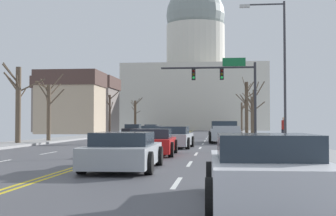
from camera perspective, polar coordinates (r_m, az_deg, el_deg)
name	(u,v)px	position (r m, az deg, el deg)	size (l,w,h in m)	color
ground	(134,149)	(25.20, -4.21, -5.04)	(20.00, 180.00, 0.20)	#4C4C51
signal_gantry	(228,81)	(38.97, 7.34, 3.27)	(7.91, 0.41, 6.70)	#28282D
street_lamp_right	(279,60)	(26.62, 13.37, 5.76)	(2.53, 0.24, 8.04)	#333338
capitol_building	(196,76)	(98.96, 3.39, 3.90)	(28.80, 18.59, 32.95)	beige
pickup_truck_near_00	(224,133)	(34.15, 6.91, -3.03)	(2.38, 5.35, 1.57)	#ADB2B7
sedan_near_01	(173,138)	(26.74, 0.66, -3.66)	(2.24, 4.27, 1.23)	#9EA3A8
sedan_near_02	(152,143)	(20.81, -1.96, -4.26)	(2.19, 4.50, 1.16)	#B71414
sedan_near_03	(124,151)	(14.39, -5.43, -5.31)	(2.18, 4.58, 1.14)	#9EA3A8
sedan_near_04	(265,172)	(8.19, 11.75, -7.68)	(2.07, 4.50, 1.23)	silver
sedan_oncoming_00	(151,132)	(45.39, -2.04, -2.96)	(2.14, 4.68, 1.17)	silver
sedan_oncoming_01	(133,130)	(54.02, -4.34, -2.72)	(2.24, 4.57, 1.30)	black
sedan_oncoming_02	(151,129)	(67.53, -2.12, -2.56)	(2.13, 4.43, 1.23)	silver
flank_building_00	(77,104)	(78.24, -11.03, 0.44)	(12.87, 8.68, 8.91)	slate
flank_building_01	(71,102)	(64.05, -11.78, 0.70)	(8.36, 6.68, 8.35)	tan
bare_tree_00	(254,109)	(44.67, 10.49, -0.17)	(2.20, 2.52, 5.23)	brown
bare_tree_01	(135,115)	(74.78, -4.02, -0.84)	(1.65, 2.16, 5.43)	#4C3D2D
bare_tree_02	(242,116)	(72.48, 9.02, -0.93)	(0.99, 2.65, 4.53)	brown
bare_tree_03	(110,113)	(54.55, -7.12, -0.59)	(1.66, 1.64, 5.00)	#423328
bare_tree_04	(247,107)	(53.95, 9.59, 0.15)	(2.48, 1.72, 6.53)	#4C3D2D
bare_tree_05	(18,101)	(31.82, -17.87, 0.78)	(2.47, 2.32, 5.22)	brown
bare_tree_06	(252,114)	(48.84, 10.24, -0.76)	(2.17, 2.62, 4.01)	brown
bare_tree_07	(49,108)	(35.61, -14.36, 0.05)	(2.53, 2.37, 5.02)	brown
pedestrian_00	(284,128)	(32.33, 14.00, -2.40)	(0.35, 0.34, 1.70)	black
bicycle_parked	(308,146)	(19.62, 16.70, -4.50)	(0.12, 1.77, 0.85)	black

